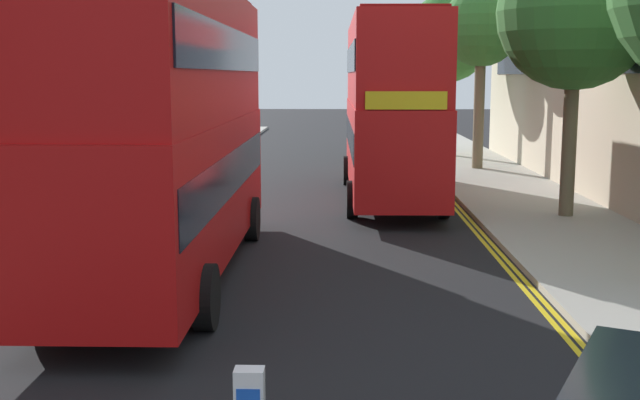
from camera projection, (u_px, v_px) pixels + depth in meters
name	position (u px, v px, depth m)	size (l,w,h in m)	color
sidewalk_right	(581.00, 240.00, 18.46)	(4.00, 80.00, 0.14)	#ADA89E
sidewalk_left	(32.00, 238.00, 18.79)	(4.00, 80.00, 0.14)	#ADA89E
kerb_line_outer	(509.00, 263.00, 16.55)	(0.10, 56.00, 0.01)	yellow
kerb_line_inner	(501.00, 263.00, 16.56)	(0.10, 56.00, 0.01)	yellow
double_decker_bus_away	(167.00, 121.00, 15.08)	(2.83, 10.82, 5.64)	#B20F0F
double_decker_bus_oncoming	(390.00, 103.00, 24.57)	(2.87, 10.83, 5.64)	red
street_tree_near	(481.00, 29.00, 31.41)	(3.19, 3.19, 7.27)	#6B6047
street_tree_far	(576.00, 13.00, 20.55)	(4.10, 4.10, 7.45)	#6B6047
street_tree_distant	(448.00, 39.00, 36.94)	(4.10, 4.10, 7.52)	#6B6047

